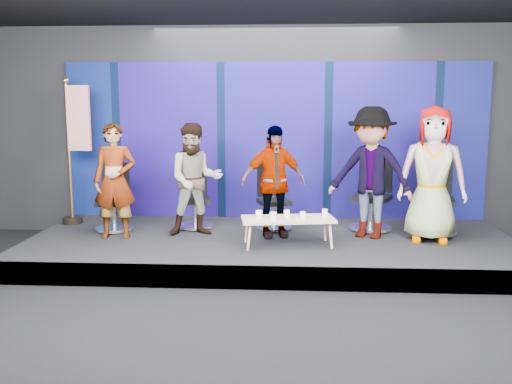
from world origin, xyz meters
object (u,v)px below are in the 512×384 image
panelist_b (195,180)px  panelist_e (432,175)px  mug_a (259,214)px  coffee_table (288,220)px  flag_stand (76,147)px  panelist_c (273,182)px  panelist_a (115,181)px  panelist_d (370,173)px  mug_c (287,213)px  mug_b (273,216)px  chair_c (273,208)px  mug_d (303,215)px  chair_e (435,208)px  chair_a (114,208)px  chair_b (195,206)px  mug_e (325,212)px  chair_d (372,205)px

panelist_b → panelist_e: (3.37, -0.18, 0.13)m
panelist_b → mug_a: 1.21m
coffee_table → flag_stand: (-3.38, 1.20, 0.88)m
panelist_c → flag_stand: size_ratio=0.69×
panelist_a → mug_a: (2.09, -0.36, -0.39)m
panelist_d → mug_c: 1.38m
mug_b → panelist_b: bearing=148.8°
chair_c → mug_c: size_ratio=10.63×
panelist_c → mug_c: size_ratio=17.21×
panelist_b → mug_d: panelist_b is taller
panelist_c → panelist_d: size_ratio=0.86×
panelist_d → coffee_table: size_ratio=1.43×
panelist_a → chair_e: 4.73m
mug_a → panelist_c: bearing=73.2°
chair_c → mug_b: bearing=-105.7°
chair_a → panelist_b: panelist_b is taller
chair_b → mug_b: size_ratio=9.46×
coffee_table → mug_d: (0.20, -0.02, 0.08)m
chair_c → coffee_table: size_ratio=0.76×
panelist_e → chair_a: bearing=-174.1°
panelist_a → mug_a: size_ratio=15.48×
chair_a → panelist_e: (4.67, -0.40, 0.61)m
panelist_e → mug_e: bearing=-161.5°
panelist_c → chair_b: bearing=139.6°
mug_e → coffee_table: bearing=-161.1°
chair_c → mug_b: size_ratio=9.28×
chair_c → mug_d: (0.44, -1.04, 0.10)m
chair_e → coffee_table: size_ratio=0.89×
mug_d → flag_stand: size_ratio=0.04×
chair_a → chair_c: 2.44m
panelist_b → chair_e: 3.59m
panelist_a → panelist_c: size_ratio=1.03×
chair_d → panelist_e: (0.72, -0.68, 0.57)m
panelist_b → chair_c: size_ratio=1.65×
flag_stand → chair_a: bearing=-26.9°
mug_a → chair_a: bearing=159.8°
chair_a → chair_d: 3.96m
chair_a → panelist_b: 1.40m
chair_a → chair_c: bearing=1.1°
panelist_b → panelist_d: bearing=-13.1°
mug_b → chair_d: bearing=39.2°
chair_d → coffee_table: (-1.29, -1.06, -0.03)m
mug_d → panelist_d: bearing=30.8°
panelist_b → mug_c: (1.35, -0.47, -0.39)m
mug_c → mug_a: bearing=-160.5°
chair_d → mug_d: 1.53m
panelist_a → chair_d: (3.78, 0.75, -0.45)m
panelist_e → mug_b: bearing=-155.7°
chair_a → panelist_b: bearing=-14.6°
panelist_c → mug_d: size_ratio=17.54×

